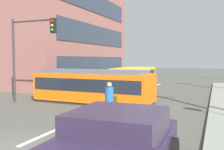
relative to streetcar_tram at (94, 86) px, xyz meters
name	(u,v)px	position (x,y,z in m)	size (l,w,h in m)	color
ground_plane	(122,101)	(1.37, 1.24, -1.03)	(120.00, 120.00, 0.00)	#4E4E48
lane_stripe_1	(42,136)	(1.37, -6.76, -1.02)	(0.16, 2.40, 0.01)	silver
lane_stripe_2	(94,113)	(1.37, -2.76, -1.02)	(0.16, 2.40, 0.01)	silver
lane_stripe_3	(142,92)	(1.37, 6.00, -1.02)	(0.16, 2.40, 0.01)	silver
lane_stripe_4	(158,85)	(1.37, 12.00, -1.02)	(0.16, 2.40, 0.01)	silver
streetcar_tram	(94,86)	(0.00, 0.00, 0.00)	(7.22, 2.78, 1.99)	orange
city_bus	(134,77)	(0.40, 6.84, 0.06)	(2.66, 5.59, 1.90)	yellow
pedestrian_crossing	(110,99)	(2.71, -3.96, -0.09)	(0.51, 0.36, 1.67)	#292151
parked_sedan_mid	(70,84)	(-4.12, 3.96, -0.41)	(2.03, 4.32, 1.19)	navy
parked_sedan_far	(103,79)	(-3.83, 9.79, -0.40)	(2.14, 4.29, 1.19)	#B3C8C1
traffic_light_mast	(30,43)	(-3.38, -1.67, 2.54)	(3.13, 0.33, 5.07)	#333333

